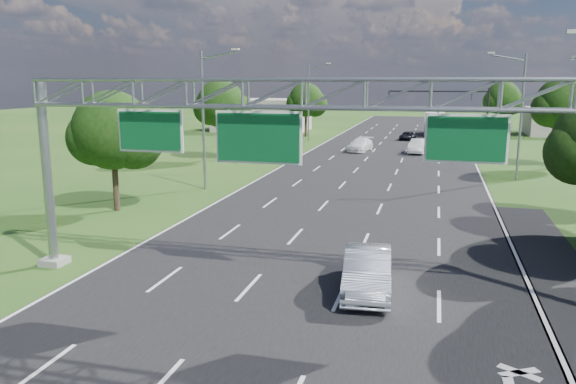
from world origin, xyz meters
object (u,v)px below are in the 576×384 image
(traffic_signal, at_px, (458,103))
(box_truck, at_px, (435,124))
(sign_gantry, at_px, (306,110))
(silver_sedan, at_px, (367,271))

(traffic_signal, relative_size, box_truck, 1.37)
(box_truck, bearing_deg, sign_gantry, -90.84)
(sign_gantry, height_order, box_truck, sign_gantry)
(sign_gantry, xyz_separation_m, traffic_signal, (7.15, 53.00, -1.72))
(traffic_signal, relative_size, silver_sedan, 2.43)
(sign_gantry, relative_size, box_truck, 2.63)
(box_truck, bearing_deg, traffic_signal, -74.98)
(silver_sedan, bearing_deg, sign_gantry, -178.72)
(sign_gantry, bearing_deg, silver_sedan, 6.83)
(traffic_signal, bearing_deg, sign_gantry, -97.68)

